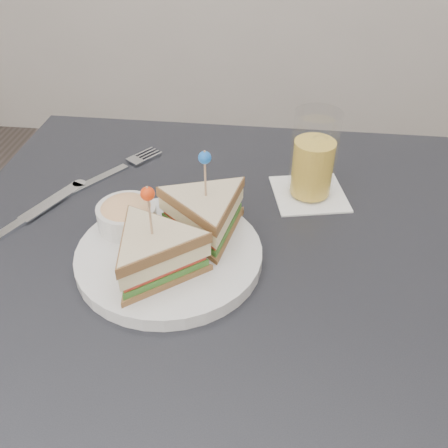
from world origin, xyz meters
TOP-DOWN VIEW (x-y plane):
  - table at (0.00, 0.00)m, footprint 0.80×0.80m
  - plate_meal at (-0.06, -0.01)m, footprint 0.29×0.29m
  - cutlery_fork at (-0.20, 0.20)m, footprint 0.14×0.18m
  - cutlery_knife at (-0.29, 0.05)m, footprint 0.11×0.21m
  - drink_set at (0.13, 0.17)m, footprint 0.13×0.13m

SIDE VIEW (x-z plane):
  - table at x=0.00m, z-range 0.30..1.05m
  - cutlery_fork at x=-0.20m, z-range 0.75..0.76m
  - cutlery_knife at x=-0.29m, z-range 0.75..0.76m
  - plate_meal at x=-0.06m, z-range 0.72..0.86m
  - drink_set at x=0.13m, z-range 0.74..0.88m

